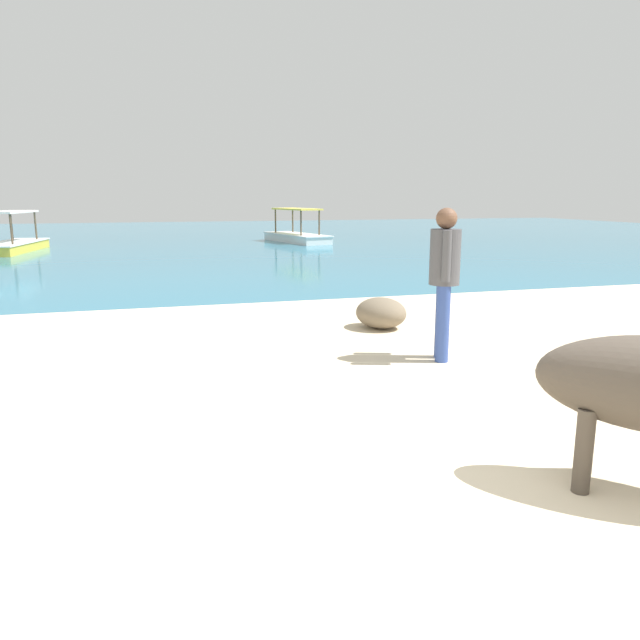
# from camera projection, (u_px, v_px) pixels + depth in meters

# --- Properties ---
(sand_beach) EXTENTS (18.00, 14.00, 0.04)m
(sand_beach) POSITION_uv_depth(u_px,v_px,m) (384.00, 532.00, 3.20)
(sand_beach) COLOR beige
(sand_beach) RESTS_ON ground
(water_surface) EXTENTS (60.00, 36.00, 0.03)m
(water_surface) POSITION_uv_depth(u_px,v_px,m) (178.00, 241.00, 23.92)
(water_surface) COLOR teal
(water_surface) RESTS_ON ground
(person_standing) EXTENTS (0.32, 0.48, 1.62)m
(person_standing) POSITION_uv_depth(u_px,v_px,m) (444.00, 272.00, 6.31)
(person_standing) COLOR #334C99
(person_standing) RESTS_ON sand_beach
(shore_rock_medium) EXTENTS (0.88, 0.92, 0.41)m
(shore_rock_medium) POSITION_uv_depth(u_px,v_px,m) (381.00, 313.00, 8.00)
(shore_rock_medium) COLOR #756651
(shore_rock_medium) RESTS_ON sand_beach
(boat_white) EXTENTS (2.00, 3.84, 1.29)m
(boat_white) POSITION_uv_depth(u_px,v_px,m) (297.00, 235.00, 23.20)
(boat_white) COLOR white
(boat_white) RESTS_ON water_surface
(boat_yellow) EXTENTS (1.71, 3.81, 1.29)m
(boat_yellow) POSITION_uv_depth(u_px,v_px,m) (13.00, 243.00, 19.15)
(boat_yellow) COLOR gold
(boat_yellow) RESTS_ON water_surface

